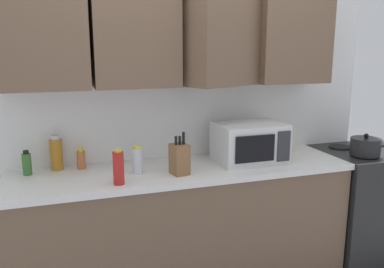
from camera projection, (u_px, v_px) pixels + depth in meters
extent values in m
cube|color=white|center=(171.00, 104.00, 2.95)|extent=(3.21, 0.06, 2.60)
cube|color=brown|center=(40.00, 28.00, 2.40)|extent=(0.56, 0.33, 0.75)
cube|color=brown|center=(135.00, 29.00, 2.58)|extent=(0.56, 0.33, 0.75)
cube|color=brown|center=(219.00, 30.00, 2.72)|extent=(0.64, 0.53, 0.75)
cube|color=brown|center=(289.00, 32.00, 2.93)|extent=(0.56, 0.33, 0.75)
cube|color=brown|center=(184.00, 230.00, 2.83)|extent=(2.31, 0.60, 0.86)
cube|color=white|center=(184.00, 170.00, 2.73)|extent=(2.34, 0.63, 0.04)
cube|color=black|center=(364.00, 203.00, 3.28)|extent=(0.76, 0.64, 0.90)
cylinder|color=black|center=(364.00, 156.00, 3.00)|extent=(0.18, 0.18, 0.01)
cylinder|color=black|center=(340.00, 147.00, 3.26)|extent=(0.18, 0.18, 0.01)
cylinder|color=black|center=(373.00, 144.00, 3.37)|extent=(0.18, 0.18, 0.01)
cylinder|color=black|center=(365.00, 147.00, 2.99)|extent=(0.22, 0.22, 0.13)
sphere|color=black|center=(366.00, 136.00, 2.97)|extent=(0.04, 0.04, 0.04)
cube|color=silver|center=(249.00, 142.00, 2.86)|extent=(0.48, 0.36, 0.28)
cube|color=black|center=(255.00, 149.00, 2.67)|extent=(0.29, 0.01, 0.18)
cube|color=#2D2D33|center=(284.00, 146.00, 2.74)|extent=(0.10, 0.01, 0.21)
cube|color=brown|center=(179.00, 159.00, 2.56)|extent=(0.12, 0.14, 0.20)
cylinder|color=black|center=(176.00, 141.00, 2.52)|extent=(0.02, 0.02, 0.06)
cylinder|color=black|center=(180.00, 140.00, 2.53)|extent=(0.02, 0.02, 0.05)
cylinder|color=black|center=(183.00, 138.00, 2.53)|extent=(0.02, 0.02, 0.08)
cylinder|color=red|center=(119.00, 168.00, 2.37)|extent=(0.07, 0.07, 0.20)
cylinder|color=yellow|center=(118.00, 151.00, 2.35)|extent=(0.04, 0.04, 0.02)
cylinder|color=#BC6638|center=(81.00, 160.00, 2.69)|extent=(0.06, 0.06, 0.12)
cylinder|color=yellow|center=(81.00, 149.00, 2.67)|extent=(0.03, 0.03, 0.03)
cylinder|color=silver|center=(138.00, 161.00, 2.58)|extent=(0.06, 0.06, 0.17)
cylinder|color=yellow|center=(137.00, 148.00, 2.56)|extent=(0.05, 0.05, 0.02)
cylinder|color=gold|center=(287.00, 143.00, 3.09)|extent=(0.07, 0.07, 0.16)
cylinder|color=silver|center=(288.00, 131.00, 3.07)|extent=(0.05, 0.05, 0.03)
cylinder|color=#AD701E|center=(56.00, 155.00, 2.66)|extent=(0.08, 0.08, 0.21)
cylinder|color=silver|center=(55.00, 137.00, 2.63)|extent=(0.06, 0.06, 0.03)
cylinder|color=#386B2D|center=(27.00, 164.00, 2.55)|extent=(0.06, 0.06, 0.14)
cylinder|color=black|center=(26.00, 152.00, 2.54)|extent=(0.04, 0.04, 0.02)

